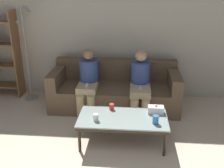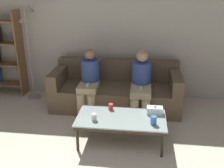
# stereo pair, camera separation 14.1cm
# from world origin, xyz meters

# --- Properties ---
(wall_back) EXTENTS (12.00, 0.06, 2.60)m
(wall_back) POSITION_xyz_m (0.00, 3.64, 1.30)
(wall_back) COLOR #B7B2A3
(wall_back) RESTS_ON ground_plane
(couch) EXTENTS (2.23, 0.91, 0.79)m
(couch) POSITION_xyz_m (0.00, 3.11, 0.29)
(couch) COLOR brown
(couch) RESTS_ON ground_plane
(coffee_table) EXTENTS (1.21, 0.63, 0.40)m
(coffee_table) POSITION_xyz_m (0.20, 1.92, 0.36)
(coffee_table) COLOR #8C9E99
(coffee_table) RESTS_ON ground_plane
(cup_near_left) EXTENTS (0.08, 0.08, 0.12)m
(cup_near_left) POSITION_xyz_m (0.63, 1.78, 0.46)
(cup_near_left) COLOR #3372BF
(cup_near_left) RESTS_ON coffee_table
(cup_near_right) EXTENTS (0.07, 0.07, 0.09)m
(cup_near_right) POSITION_xyz_m (0.02, 2.14, 0.44)
(cup_near_right) COLOR red
(cup_near_right) RESTS_ON coffee_table
(cup_far_center) EXTENTS (0.07, 0.07, 0.10)m
(cup_far_center) POSITION_xyz_m (-0.16, 1.79, 0.45)
(cup_far_center) COLOR silver
(cup_far_center) RESTS_ON coffee_table
(tissue_box) EXTENTS (0.22, 0.12, 0.13)m
(tissue_box) POSITION_xyz_m (0.65, 2.08, 0.45)
(tissue_box) COLOR white
(tissue_box) RESTS_ON coffee_table
(standing_lamp) EXTENTS (0.31, 0.26, 1.76)m
(standing_lamp) POSITION_xyz_m (-1.62, 3.27, 1.08)
(standing_lamp) COLOR gray
(standing_lamp) RESTS_ON ground_plane
(seated_person_left_end) EXTENTS (0.33, 0.64, 1.06)m
(seated_person_left_end) POSITION_xyz_m (-0.44, 2.90, 0.56)
(seated_person_left_end) COLOR tan
(seated_person_left_end) RESTS_ON ground_plane
(seated_person_mid_left) EXTENTS (0.33, 0.73, 1.07)m
(seated_person_mid_left) POSITION_xyz_m (0.44, 2.88, 0.57)
(seated_person_mid_left) COLOR tan
(seated_person_mid_left) RESTS_ON ground_plane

